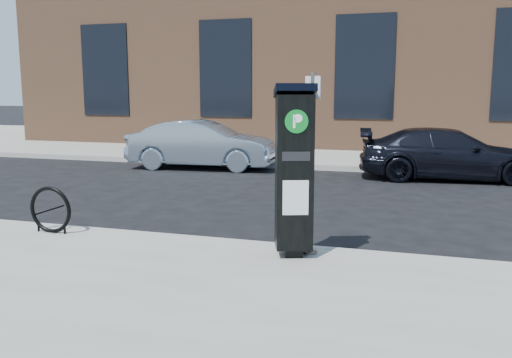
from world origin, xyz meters
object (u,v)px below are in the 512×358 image
at_px(parking_kiosk, 294,169).
at_px(car_dark, 449,154).
at_px(sign_pole, 312,166).
at_px(bike_rack, 50,210).
at_px(car_silver, 202,145).

xyz_separation_m(parking_kiosk, car_dark, (2.17, 7.86, -0.61)).
height_order(parking_kiosk, sign_pole, sign_pole).
bearing_deg(bike_rack, sign_pole, 1.92).
distance_m(bike_rack, car_silver, 7.85).
xyz_separation_m(bike_rack, car_dark, (5.82, 7.80, 0.15)).
height_order(car_silver, car_dark, car_silver).
bearing_deg(car_silver, car_dark, -95.52).
distance_m(parking_kiosk, bike_rack, 3.73).
bearing_deg(car_silver, parking_kiosk, -155.74).
relative_size(parking_kiosk, car_dark, 0.49).
xyz_separation_m(sign_pole, bike_rack, (-3.84, -0.10, -0.79)).
distance_m(bike_rack, car_dark, 9.74).
xyz_separation_m(bike_rack, car_silver, (-0.85, 7.80, 0.20)).
relative_size(parking_kiosk, car_silver, 0.51).
bearing_deg(car_dark, sign_pole, 159.38).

